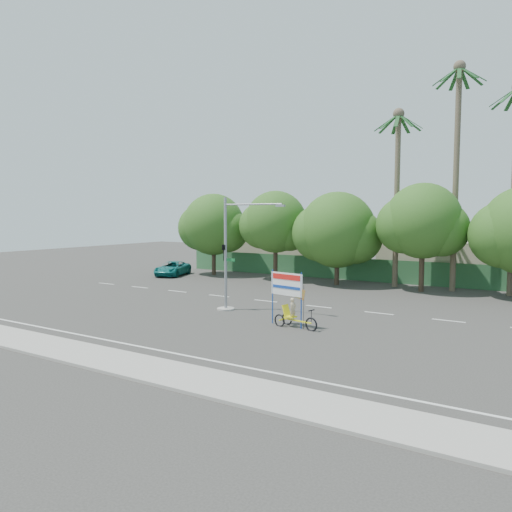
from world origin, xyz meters
The scene contains 14 objects.
ground centered at (0.00, 0.00, 0.00)m, with size 120.00×120.00×0.00m, color #33302D.
sidewalk_near centered at (0.00, -7.50, 0.06)m, with size 50.00×2.40×0.12m, color gray.
fence centered at (0.00, 21.50, 1.00)m, with size 38.00×0.08×2.00m, color #336B3D.
building_left centered at (-10.00, 26.00, 2.00)m, with size 12.00×8.00×4.00m, color #BCB195.
building_right centered at (8.00, 26.00, 1.80)m, with size 14.00×8.00×3.60m, color #BCB195.
tree_far_left centered at (-14.05, 18.00, 4.76)m, with size 7.14×6.00×7.96m.
tree_left centered at (-7.05, 18.00, 5.06)m, with size 6.66×5.60×8.07m.
tree_center centered at (-1.05, 18.00, 4.47)m, with size 7.62×6.40×7.85m.
tree_right centered at (5.95, 18.00, 5.24)m, with size 6.90×5.80×8.36m.
palm_tall centered at (8.00, 19.50, 10.46)m, with size 3.73×3.79×17.45m.
palm_short centered at (3.50, 19.50, 8.86)m, with size 3.73×3.79×14.45m.
traffic_signal centered at (-2.20, 3.98, 2.92)m, with size 4.72×1.10×7.00m.
trike_billboard centered at (3.21, 1.94, 1.21)m, with size 3.03×1.02×3.02m.
pickup_truck centered at (-17.06, 15.38, 0.68)m, with size 2.27×4.92×1.37m, color #0F6E6A.
Camera 1 is at (15.55, -21.08, 5.98)m, focal length 35.00 mm.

